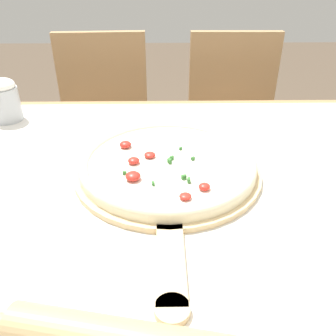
% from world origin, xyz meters
% --- Properties ---
extents(dining_table, '(1.35, 0.99, 0.76)m').
position_xyz_m(dining_table, '(0.00, 0.00, 0.66)').
color(dining_table, '#A87F51').
rests_on(dining_table, ground_plane).
extents(towel_cloth, '(1.27, 0.91, 0.00)m').
position_xyz_m(towel_cloth, '(0.00, 0.00, 0.76)').
color(towel_cloth, silver).
rests_on(towel_cloth, dining_table).
extents(pizza_peel, '(0.41, 0.58, 0.01)m').
position_xyz_m(pizza_peel, '(-0.05, 0.02, 0.77)').
color(pizza_peel, '#D6B784').
rests_on(pizza_peel, towel_cloth).
extents(pizza, '(0.38, 0.38, 0.04)m').
position_xyz_m(pizza, '(-0.05, 0.04, 0.79)').
color(pizza, beige).
rests_on(pizza, pizza_peel).
extents(chair_left, '(0.42, 0.42, 0.91)m').
position_xyz_m(chair_left, '(-0.32, 0.81, 0.53)').
color(chair_left, tan).
rests_on(chair_left, ground_plane).
extents(chair_right, '(0.41, 0.41, 0.91)m').
position_xyz_m(chair_right, '(0.24, 0.81, 0.53)').
color(chair_right, tan).
rests_on(chair_right, ground_plane).
extents(flour_cup, '(0.08, 0.08, 0.12)m').
position_xyz_m(flour_cup, '(-0.51, 0.34, 0.83)').
color(flour_cup, '#B2B7BC').
rests_on(flour_cup, towel_cloth).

